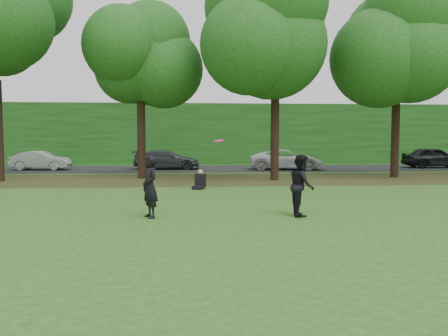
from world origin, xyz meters
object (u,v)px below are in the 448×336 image
object	(u,v)px
player_left	(150,187)
frisbee	(219,141)
player_right	(302,185)
seated_person	(200,182)

from	to	relation	value
player_left	frisbee	xyz separation A→B (m)	(1.90, -0.00, 1.26)
player_left	player_right	xyz separation A→B (m)	(4.24, -0.02, 0.01)
player_right	frisbee	size ratio (longest dim) A/B	4.88
player_right	frisbee	bearing A→B (deg)	95.91
player_left	seated_person	world-z (taller)	player_left
player_right	frisbee	distance (m)	2.65
frisbee	seated_person	world-z (taller)	frisbee
player_left	frisbee	distance (m)	2.28
seated_person	player_right	bearing A→B (deg)	-48.26
player_right	frisbee	world-z (taller)	frisbee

